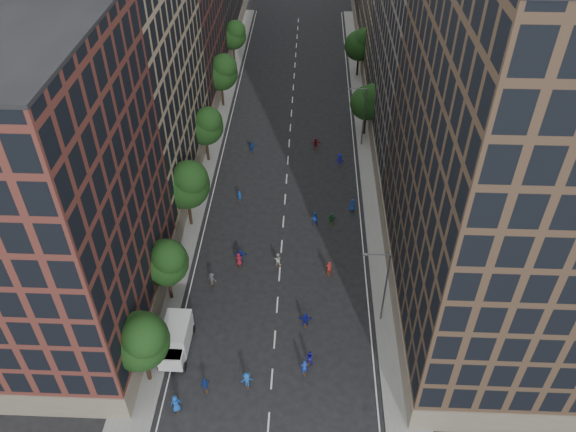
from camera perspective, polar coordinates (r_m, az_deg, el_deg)
The scene contains 37 objects.
ground at distance 79.32m, azimuth -0.02°, elevation 5.48°, with size 240.00×240.00×0.00m, color black.
sidewalk_left at distance 86.81m, azimuth -7.84°, elevation 8.43°, with size 4.00×105.00×0.15m, color slate.
sidewalk_right at distance 86.05m, azimuth 8.28°, elevation 8.08°, with size 4.00×105.00×0.15m, color slate.
bldg_left_a at distance 51.79m, azimuth -22.98°, elevation 1.32°, with size 14.00×22.00×30.00m, color #552720.
bldg_left_b at distance 70.03m, azimuth -16.50°, elevation 14.90°, with size 14.00×26.00×34.00m, color #998464.
bldg_left_c at distance 91.63m, azimuth -12.20°, elevation 19.33°, with size 14.00×20.00×28.00m, color #552720.
bldg_right_a at distance 51.14m, azimuth 20.62°, elevation 5.67°, with size 14.00×30.00×36.00m, color #453325.
bldg_right_b at distance 76.79m, azimuth 15.09°, elevation 16.92°, with size 14.00×28.00×33.00m, color #5F574F.
tree_left_0 at distance 50.39m, azimuth -14.72°, elevation -12.07°, with size 5.20×5.20×8.83m.
tree_left_1 at distance 57.11m, azimuth -12.29°, elevation -4.50°, with size 4.80×4.80×8.21m.
tree_left_2 at distance 65.49m, azimuth -10.22°, elevation 3.29°, with size 5.60×5.60×9.45m.
tree_left_3 at distance 77.27m, azimuth -8.32°, elevation 9.13°, with size 5.00×5.00×8.58m.
tree_left_4 at distance 91.10m, azimuth -6.75°, elevation 14.39°, with size 5.40×5.40×9.08m.
tree_left_5 at distance 105.83m, azimuth -5.54°, elevation 17.89°, with size 4.80×4.80×8.33m.
tree_right_a at distance 83.56m, azimuth 8.19°, elevation 11.47°, with size 5.00×5.00×8.39m.
tree_right_b at distance 101.48m, azimuth 7.40°, elevation 16.95°, with size 5.20×5.20×8.83m.
streetlamp_near at distance 54.93m, azimuth 9.68°, elevation -6.82°, with size 2.64×0.22×9.06m.
streetlamp_far at distance 81.19m, azimuth 7.58°, elevation 10.27°, with size 2.64×0.22×9.06m.
cargo_van at distance 55.52m, azimuth -11.33°, elevation -12.15°, with size 2.64×5.50×2.90m.
skater_0 at distance 52.13m, azimuth -11.32°, elevation -18.20°, with size 0.93×0.61×1.91m, color #1345A1.
skater_1 at distance 53.39m, azimuth 1.68°, elevation -15.13°, with size 0.64×0.42×1.76m, color #1635B6.
skater_2 at distance 54.19m, azimuth 2.20°, elevation -14.18°, with size 0.74×0.58×1.53m, color #1915AC.
skater_3 at distance 52.76m, azimuth -4.20°, elevation -16.29°, with size 1.11×0.64×1.72m, color #154AAA.
skater_4 at distance 52.97m, azimuth -8.42°, elevation -16.59°, with size 0.93×0.39×1.59m, color navy.
skater_5 at distance 56.99m, azimuth 1.76°, elevation -10.49°, with size 1.43×0.45×1.54m, color #121697.
skater_6 at distance 63.06m, azimuth -5.00°, elevation -4.41°, with size 0.79×0.51×1.62m, color maroon.
skater_7 at distance 61.85m, azimuth 4.19°, elevation -5.33°, with size 0.65×0.43×1.78m, color #AF251D.
skater_8 at distance 62.79m, azimuth -1.05°, elevation -4.45°, with size 0.80×0.62×1.64m, color beige.
skater_9 at distance 61.20m, azimuth -7.73°, elevation -6.39°, with size 1.04×0.60×1.61m, color #414146.
skater_10 at distance 68.09m, azimuth 4.43°, elevation -0.35°, with size 1.03×0.43×1.76m, color #1F692D.
skater_11 at distance 63.47m, azimuth -4.85°, elevation -4.03°, with size 1.52×0.48×1.64m, color #12279A.
skater_12 at distance 70.55m, azimuth 6.54°, elevation 1.08°, with size 0.81×0.53×1.66m, color #133C9F.
skater_13 at distance 71.92m, azimuth -4.95°, elevation 1.99°, with size 0.55×0.36×1.52m, color #13449B.
skater_14 at distance 68.09m, azimuth 2.70°, elevation -0.25°, with size 0.87×0.68×1.79m, color #153DB0.
skater_15 at distance 78.38m, azimuth 5.25°, elevation 5.66°, with size 1.22×0.70×1.88m, color #121395.
skater_16 at distance 81.11m, azimuth -3.72°, elevation 6.99°, with size 1.04×0.43×1.78m, color navy.
skater_17 at distance 81.94m, azimuth 2.84°, elevation 7.34°, with size 1.53×0.49×1.65m, color maroon.
Camera 1 is at (2.74, -25.65, 44.43)m, focal length 35.00 mm.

